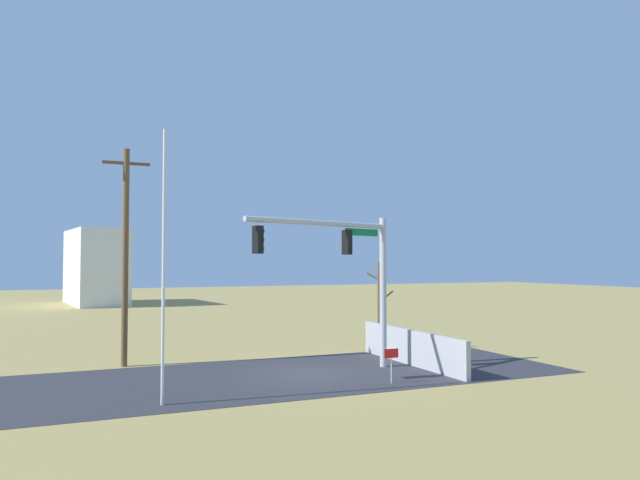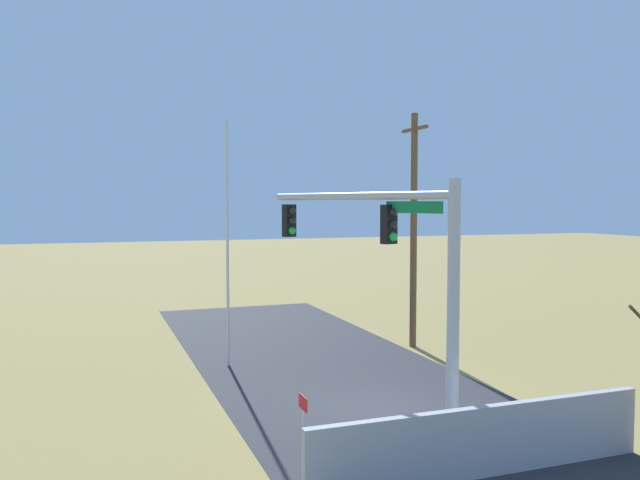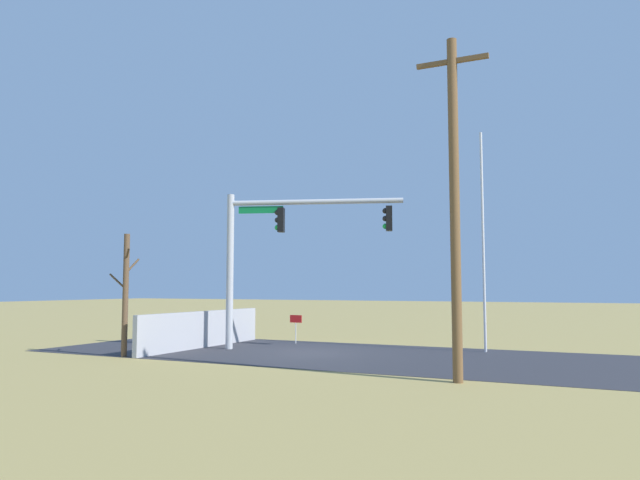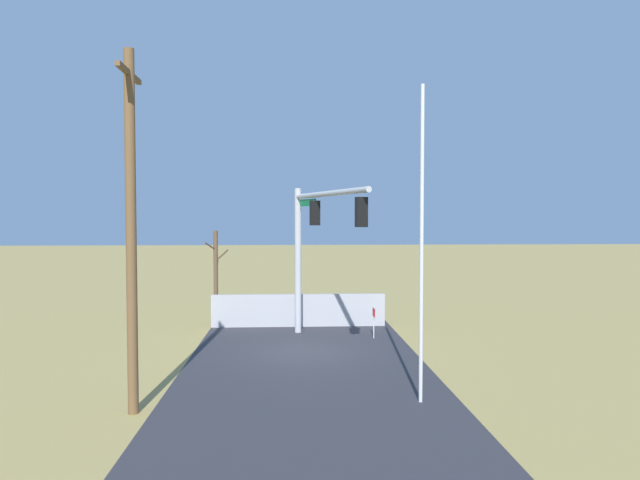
{
  "view_description": "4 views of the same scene",
  "coord_description": "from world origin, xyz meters",
  "views": [
    {
      "loc": [
        -8.66,
        -21.25,
        4.29
      ],
      "look_at": [
        0.08,
        -0.85,
        5.12
      ],
      "focal_mm": 33.28,
      "sensor_mm": 36.0,
      "label": 1
    },
    {
      "loc": [
        15.48,
        -7.36,
        5.58
      ],
      "look_at": [
        -0.04,
        -1.73,
        4.62
      ],
      "focal_mm": 35.93,
      "sensor_mm": 36.0,
      "label": 2
    },
    {
      "loc": [
        -9.49,
        19.43,
        2.41
      ],
      "look_at": [
        -0.24,
        -0.56,
        4.22
      ],
      "focal_mm": 32.45,
      "sensor_mm": 36.0,
      "label": 3
    },
    {
      "loc": [
        -20.65,
        0.55,
        4.89
      ],
      "look_at": [
        -0.28,
        -0.57,
        4.08
      ],
      "focal_mm": 31.93,
      "sensor_mm": 36.0,
      "label": 4
    }
  ],
  "objects": [
    {
      "name": "distant_building",
      "position": [
        -5.89,
        43.13,
        3.78
      ],
      "size": [
        6.11,
        11.57,
        7.57
      ],
      "primitive_type": "cube",
      "rotation": [
        0.0,
        0.0,
        1.71
      ],
      "color": "silver",
      "rests_on": "ground_plane"
    },
    {
      "name": "retaining_fence",
      "position": [
        4.63,
        0.12,
        0.73
      ],
      "size": [
        0.2,
        7.75,
        1.46
      ],
      "primitive_type": "cube",
      "color": "#A8A8AD",
      "rests_on": "ground_plane"
    },
    {
      "name": "open_sign",
      "position": [
        1.97,
        -2.86,
        0.91
      ],
      "size": [
        0.56,
        0.04,
        1.22
      ],
      "color": "silver",
      "rests_on": "ground_plane"
    },
    {
      "name": "utility_pole",
      "position": [
        -6.42,
        4.43,
        4.67
      ],
      "size": [
        1.9,
        0.26,
        9.0
      ],
      "color": "brown",
      "rests_on": "ground_plane"
    },
    {
      "name": "flagpole",
      "position": [
        -5.96,
        -2.92,
        4.17
      ],
      "size": [
        0.1,
        0.1,
        8.34
      ],
      "primitive_type": "cylinder",
      "color": "silver",
      "rests_on": "ground_plane"
    },
    {
      "name": "bare_tree",
      "position": [
        5.22,
        3.86,
        2.21
      ],
      "size": [
        1.27,
        1.02,
        4.29
      ],
      "color": "brown",
      "rests_on": "ground_plane"
    },
    {
      "name": "road_surface",
      "position": [
        -4.0,
        0.0,
        0.01
      ],
      "size": [
        28.0,
        8.0,
        0.01
      ],
      "primitive_type": "cube",
      "color": "#2D2D33",
      "rests_on": "ground_plane"
    },
    {
      "name": "ground_plane",
      "position": [
        0.0,
        0.0,
        0.0
      ],
      "size": [
        160.0,
        160.0,
        0.0
      ],
      "primitive_type": "plane",
      "color": "#9E894C"
    },
    {
      "name": "sidewalk_corner",
      "position": [
        4.35,
        0.17,
        0.0
      ],
      "size": [
        6.0,
        6.0,
        0.01
      ],
      "primitive_type": "cube",
      "color": "#B7B5AD",
      "rests_on": "ground_plane"
    },
    {
      "name": "signal_mast",
      "position": [
        1.54,
        -0.42,
        4.29
      ],
      "size": [
        6.66,
        2.33,
        6.11
      ],
      "color": "#B2B5BA",
      "rests_on": "ground_plane"
    }
  ]
}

